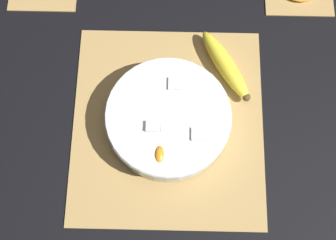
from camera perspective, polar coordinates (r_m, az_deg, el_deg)
ground_plane at (r=0.98m, az=0.00°, el=-0.54°), size 6.00×6.00×0.00m
bamboo_mat_center at (r=0.98m, az=0.00°, el=-0.48°), size 0.44×0.40×0.01m
fruit_salad_bowl at (r=0.95m, az=0.02°, el=0.19°), size 0.26×0.26×0.06m
whole_banana at (r=1.01m, az=7.03°, el=6.63°), size 0.17×0.12×0.04m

